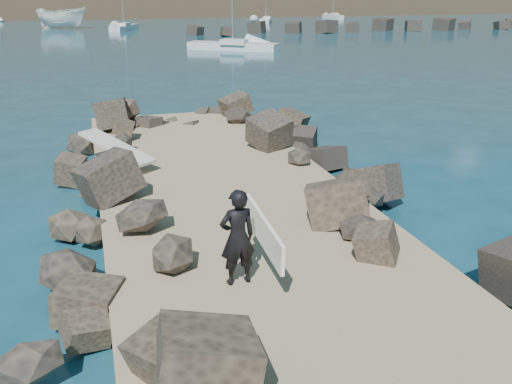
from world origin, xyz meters
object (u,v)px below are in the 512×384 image
at_px(surfboard_resting, 117,151).
at_px(surfer_with_board, 241,236).
at_px(boat_imported, 62,18).
at_px(sailboat_d, 266,20).

xyz_separation_m(surfboard_resting, surfer_with_board, (1.60, -7.32, 0.40)).
bearing_deg(surfer_with_board, surfboard_resting, 102.33).
xyz_separation_m(boat_imported, sailboat_d, (29.56, 4.89, -1.02)).
distance_m(boat_imported, sailboat_d, 29.98).
bearing_deg(boat_imported, surfboard_resting, -147.79).
xyz_separation_m(surfboard_resting, sailboat_d, (26.42, 71.11, -0.69)).
bearing_deg(sailboat_d, surfboard_resting, -110.39).
bearing_deg(surfboard_resting, boat_imported, 54.82).
xyz_separation_m(surfboard_resting, boat_imported, (-3.13, 66.22, 0.33)).
bearing_deg(boat_imported, surfer_with_board, -146.81).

